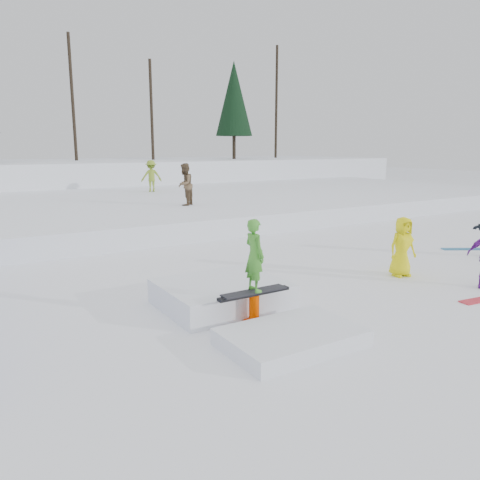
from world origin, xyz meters
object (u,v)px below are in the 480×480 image
walker_olive (185,184)px  spectator_yellow (402,247)px  walker_ygreen (151,176)px  jib_rail_feature (239,301)px

walker_olive → spectator_yellow: (1.04, -11.44, -0.95)m
spectator_yellow → walker_olive: bearing=105.8°
walker_ygreen → walker_olive: bearing=93.1°
walker_ygreen → spectator_yellow: bearing=102.0°
walker_olive → walker_ygreen: (1.17, 7.19, -0.03)m
walker_ygreen → spectator_yellow: size_ratio=1.15×
walker_olive → jib_rail_feature: size_ratio=0.44×
walker_olive → walker_ygreen: bearing=-142.8°
walker_olive → jib_rail_feature: (-4.32, -11.72, -1.46)m
walker_olive → jib_rail_feature: bearing=26.3°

